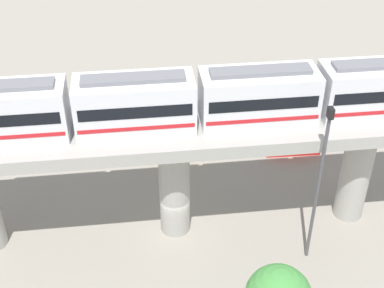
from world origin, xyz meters
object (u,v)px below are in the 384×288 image
Objects in this scene: parked_car_red at (292,142)px; signal_post at (319,181)px; train at (197,100)px; parked_car_yellow at (178,141)px; parked_car_black at (78,121)px.

signal_post is at bearing -8.87° from parked_car_red.
parked_car_red is at bearing 131.86° from train.
signal_post reaches higher than parked_car_yellow.
parked_car_black is at bearing -126.50° from parked_car_yellow.
parked_car_black is 1.04× the size of parked_car_red.
parked_car_red is at bearing 169.33° from signal_post.
parked_car_black is (-12.71, -8.18, -8.81)m from train.
train is 2.59× the size of signal_post.
parked_car_yellow is 14.78m from signal_post.
train reaches higher than parked_car_red.
parked_car_black and parked_car_red have the same top height.
parked_car_yellow is 1.04× the size of parked_car_red.
train is at bearing -46.35° from parked_car_red.
signal_post is at bearing 19.47° from parked_car_yellow.
parked_car_yellow and parked_car_red have the same top height.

